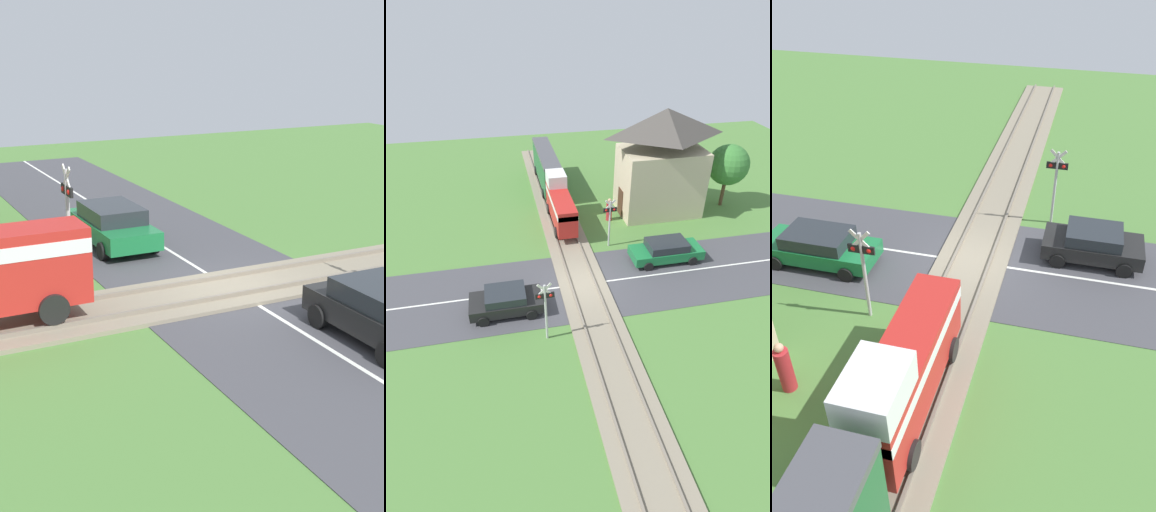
# 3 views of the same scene
# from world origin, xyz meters

# --- Properties ---
(ground_plane) EXTENTS (60.00, 60.00, 0.00)m
(ground_plane) POSITION_xyz_m (0.00, 0.00, 0.00)
(ground_plane) COLOR #4C7A38
(road_surface) EXTENTS (48.00, 6.40, 0.02)m
(road_surface) POSITION_xyz_m (0.00, 0.00, 0.01)
(road_surface) COLOR #424247
(road_surface) RESTS_ON ground_plane
(track_bed) EXTENTS (2.80, 48.00, 0.24)m
(track_bed) POSITION_xyz_m (0.00, 0.00, 0.07)
(track_bed) COLOR gray
(track_bed) RESTS_ON ground_plane
(car_near_crossing) EXTENTS (3.86, 2.04, 1.39)m
(car_near_crossing) POSITION_xyz_m (-4.53, -1.44, 0.74)
(car_near_crossing) COLOR black
(car_near_crossing) RESTS_ON ground_plane
(car_far_side) EXTENTS (4.55, 2.00, 1.41)m
(car_far_side) POSITION_xyz_m (5.79, 1.44, 0.75)
(car_far_side) COLOR #197038
(car_far_side) RESTS_ON ground_plane
(crossing_signal_west_approach) EXTENTS (0.90, 0.18, 3.46)m
(crossing_signal_west_approach) POSITION_xyz_m (-2.68, -3.88, 2.20)
(crossing_signal_west_approach) COLOR #B7B7B7
(crossing_signal_west_approach) RESTS_ON ground_plane
(crossing_signal_east_approach) EXTENTS (0.90, 0.18, 3.46)m
(crossing_signal_east_approach) POSITION_xyz_m (2.68, 3.88, 2.20)
(crossing_signal_east_approach) COLOR #B7B7B7
(crossing_signal_east_approach) RESTS_ON ground_plane
(pedestrian_by_station) EXTENTS (0.44, 0.44, 1.77)m
(pedestrian_by_station) POSITION_xyz_m (3.70, 7.44, 0.81)
(pedestrian_by_station) COLOR #B2282D
(pedestrian_by_station) RESTS_ON ground_plane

